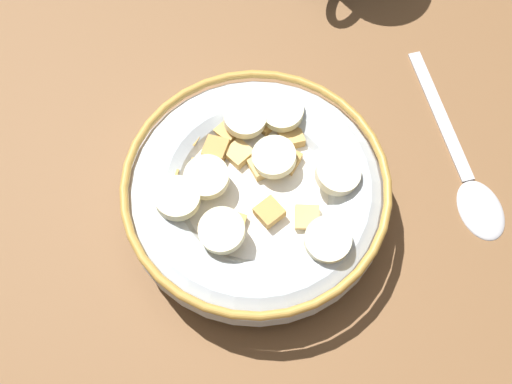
% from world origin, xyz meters
% --- Properties ---
extents(ground_plane, '(0.98, 0.98, 0.02)m').
position_xyz_m(ground_plane, '(0.00, 0.00, -0.01)').
color(ground_plane, brown).
extents(cereal_bowl, '(0.19, 0.19, 0.06)m').
position_xyz_m(cereal_bowl, '(-0.00, -0.00, 0.03)').
color(cereal_bowl, '#B2BCC6').
rests_on(cereal_bowl, ground_plane).
extents(spoon, '(0.13, 0.14, 0.01)m').
position_xyz_m(spoon, '(-0.10, 0.13, 0.00)').
color(spoon, '#B7B7BC').
rests_on(spoon, ground_plane).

